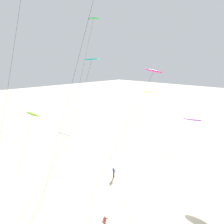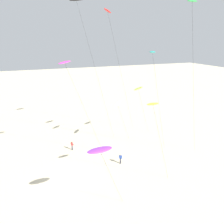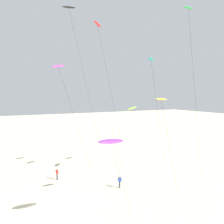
% 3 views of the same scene
% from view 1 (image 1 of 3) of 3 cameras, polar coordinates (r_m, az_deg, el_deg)
% --- Properties ---
extents(ground_plane, '(260.00, 260.00, 0.00)m').
position_cam_1_polar(ground_plane, '(28.64, 18.18, -23.94)').
color(ground_plane, beige).
extents(kite_lime, '(2.60, 5.12, 10.65)m').
position_cam_1_polar(kite_lime, '(29.77, -21.65, -0.72)').
color(kite_lime, '#8CD833').
rests_on(kite_lime, ground).
extents(kite_yellow, '(2.86, 5.75, 12.57)m').
position_cam_1_polar(kite_yellow, '(34.79, 10.24, 5.30)').
color(kite_yellow, yellow).
rests_on(kite_yellow, ground).
extents(kite_teal, '(3.60, 6.19, 17.92)m').
position_cam_1_polar(kite_teal, '(31.34, -5.91, 14.32)').
color(kite_teal, teal).
rests_on(kite_teal, ground).
extents(kite_green, '(3.75, 7.27, 24.59)m').
position_cam_1_polar(kite_green, '(36.91, -5.52, 24.31)').
color(kite_green, green).
rests_on(kite_green, ground).
extents(kite_magenta, '(3.70, 7.58, 16.77)m').
position_cam_1_polar(kite_magenta, '(20.95, 11.13, 10.12)').
color(kite_magenta, '#D8339E').
rests_on(kite_magenta, ground).
extents(kite_purple, '(2.41, 4.99, 8.90)m').
position_cam_1_polar(kite_purple, '(33.65, 21.87, -2.06)').
color(kite_purple, purple).
rests_on(kite_purple, ground).
extents(kite_white, '(2.60, 4.41, 8.66)m').
position_cam_1_polar(kite_white, '(26.74, -13.14, -6.26)').
color(kite_white, white).
rests_on(kite_white, ground).
extents(kite_flyer_nearest, '(0.71, 0.72, 1.67)m').
position_cam_1_polar(kite_flyer_nearest, '(32.06, 0.49, -16.76)').
color(kite_flyer_nearest, '#33333D').
rests_on(kite_flyer_nearest, ground).
extents(kite_flyer_middle, '(0.66, 0.64, 1.67)m').
position_cam_1_polar(kite_flyer_middle, '(24.07, -2.12, -28.96)').
color(kite_flyer_middle, '#33333D').
rests_on(kite_flyer_middle, ground).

